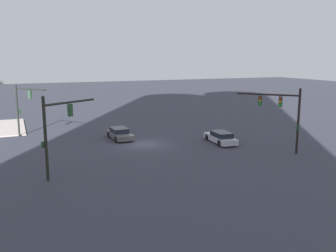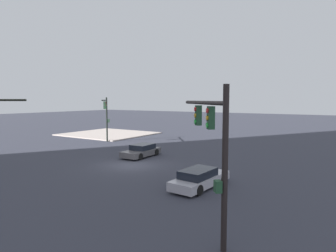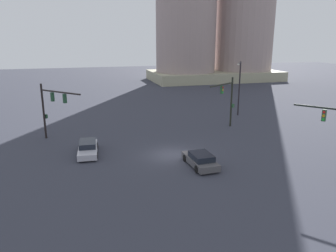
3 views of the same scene
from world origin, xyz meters
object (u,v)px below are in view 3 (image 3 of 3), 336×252
at_px(traffic_signal_opposite_side, 228,96).
at_px(sedan_car_waiting_far, 200,160).
at_px(sedan_car_approaching, 88,148).
at_px(streetlamp_curved_arm, 239,85).
at_px(traffic_signal_near_corner, 51,104).

xyz_separation_m(traffic_signal_opposite_side, sedan_car_waiting_far, (-7.82, -11.00, -3.36)).
bearing_deg(sedan_car_approaching, sedan_car_waiting_far, 61.76).
bearing_deg(sedan_car_waiting_far, traffic_signal_opposite_side, -37.63).
distance_m(traffic_signal_opposite_side, sedan_car_approaching, 18.17).
bearing_deg(sedan_car_waiting_far, streetlamp_curved_arm, -38.73).
height_order(traffic_signal_opposite_side, streetlamp_curved_arm, streetlamp_curved_arm).
distance_m(traffic_signal_near_corner, sedan_car_waiting_far, 17.45).
height_order(streetlamp_curved_arm, sedan_car_waiting_far, streetlamp_curved_arm).
relative_size(streetlamp_curved_arm, sedan_car_approaching, 1.55).
relative_size(traffic_signal_opposite_side, sedan_car_waiting_far, 1.39).
xyz_separation_m(traffic_signal_near_corner, sedan_car_approaching, (3.33, -5.57, -3.48)).
bearing_deg(traffic_signal_near_corner, sedan_car_approaching, -11.71).
height_order(traffic_signal_near_corner, traffic_signal_opposite_side, traffic_signal_opposite_side).
relative_size(traffic_signal_near_corner, sedan_car_approaching, 1.24).
xyz_separation_m(traffic_signal_near_corner, traffic_signal_opposite_side, (20.45, -0.53, -0.12)).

